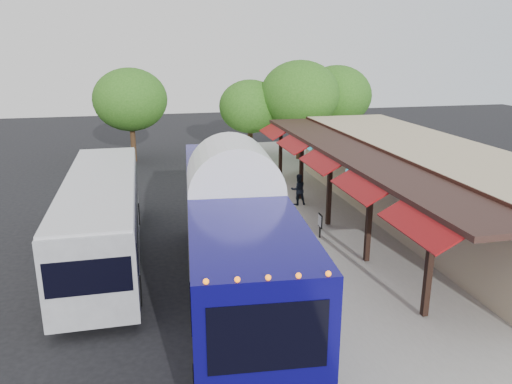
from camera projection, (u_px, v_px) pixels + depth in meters
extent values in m
plane|color=black|center=(267.00, 276.00, 17.76)|extent=(90.00, 90.00, 0.00)
cube|color=#9E9B93|center=(353.00, 225.00, 22.54)|extent=(10.00, 40.00, 0.15)
cube|color=gray|center=(246.00, 234.00, 21.49)|extent=(0.20, 40.00, 0.16)
cube|color=tan|center=(427.00, 184.00, 22.79)|extent=(5.00, 20.00, 3.60)
cube|color=black|center=(378.00, 154.00, 21.83)|extent=(0.06, 20.00, 0.60)
cube|color=#331E19|center=(355.00, 153.00, 21.58)|extent=(2.60, 20.00, 0.18)
cube|color=black|center=(429.00, 266.00, 14.31)|extent=(0.18, 0.18, 3.16)
cube|color=maroon|center=(420.00, 223.00, 13.84)|extent=(1.00, 3.20, 0.57)
cube|color=black|center=(369.00, 220.00, 18.05)|extent=(0.18, 0.18, 3.16)
cube|color=maroon|center=(360.00, 185.00, 17.58)|extent=(1.00, 3.20, 0.57)
cube|color=black|center=(329.00, 190.00, 21.79)|extent=(0.18, 0.18, 3.16)
cube|color=maroon|center=(321.00, 161.00, 21.32)|extent=(1.00, 3.20, 0.57)
cube|color=black|center=(301.00, 169.00, 25.53)|extent=(0.18, 0.18, 3.16)
cube|color=maroon|center=(294.00, 143.00, 25.06)|extent=(1.00, 3.20, 0.57)
cube|color=black|center=(280.00, 153.00, 29.27)|extent=(0.18, 0.18, 3.16)
cube|color=maroon|center=(274.00, 131.00, 28.80)|extent=(1.00, 3.20, 0.57)
sphere|color=#187587|center=(410.00, 208.00, 15.96)|extent=(0.26, 0.26, 0.26)
sphere|color=#187587|center=(349.00, 171.00, 20.64)|extent=(0.26, 0.26, 0.26)
sphere|color=#187587|center=(310.00, 148.00, 25.32)|extent=(0.26, 0.26, 0.26)
cube|color=#0C0862|center=(234.00, 237.00, 15.43)|extent=(3.81, 13.13, 3.40)
cube|color=#0C0862|center=(235.00, 291.00, 15.96)|extent=(3.74, 13.00, 0.38)
ellipsoid|color=white|center=(233.00, 185.00, 14.96)|extent=(3.79, 12.87, 0.61)
cube|color=black|center=(297.00, 335.00, 9.21)|extent=(2.25, 0.22, 1.40)
cylinder|color=black|center=(326.00, 374.00, 11.56)|extent=(0.42, 1.14, 1.12)
cylinder|color=black|center=(184.00, 240.00, 19.51)|extent=(0.42, 1.14, 1.12)
cylinder|color=black|center=(247.00, 235.00, 20.03)|extent=(0.42, 1.14, 1.12)
cube|color=#94969C|center=(103.00, 215.00, 18.85)|extent=(2.61, 11.74, 2.70)
cube|color=black|center=(66.00, 212.00, 18.52)|extent=(0.08, 9.97, 1.02)
cube|color=black|center=(137.00, 207.00, 19.06)|extent=(0.08, 9.97, 1.02)
cube|color=silver|center=(99.00, 180.00, 18.46)|extent=(2.56, 11.50, 0.10)
cylinder|color=black|center=(57.00, 299.00, 15.11)|extent=(0.29, 0.98, 0.98)
cylinder|color=black|center=(136.00, 291.00, 15.61)|extent=(0.29, 0.98, 0.98)
cylinder|color=black|center=(83.00, 218.00, 22.24)|extent=(0.29, 0.98, 0.98)
cylinder|color=black|center=(137.00, 214.00, 22.74)|extent=(0.29, 0.98, 0.98)
imported|color=black|center=(292.00, 237.00, 18.81)|extent=(0.64, 0.49, 1.57)
imported|color=black|center=(298.00, 189.00, 25.00)|extent=(0.79, 0.63, 1.58)
imported|color=black|center=(283.00, 243.00, 17.91)|extent=(1.11, 1.00, 1.82)
imported|color=black|center=(234.00, 162.00, 30.08)|extent=(1.30, 0.86, 1.89)
cube|color=black|center=(320.00, 226.00, 20.73)|extent=(0.06, 0.06, 1.03)
cube|color=black|center=(320.00, 221.00, 20.66)|extent=(0.06, 0.47, 0.56)
cube|color=white|center=(320.00, 221.00, 20.66)|extent=(0.03, 0.40, 0.47)
cylinder|color=#382314|center=(250.00, 141.00, 35.69)|extent=(0.36, 0.36, 2.54)
ellipsoid|color=#265D17|center=(250.00, 106.00, 34.99)|extent=(4.39, 4.39, 3.73)
cylinder|color=#382314|center=(299.00, 139.00, 35.01)|extent=(0.36, 0.36, 3.14)
ellipsoid|color=#265D17|center=(300.00, 94.00, 34.14)|extent=(5.43, 5.43, 4.62)
cylinder|color=#382314|center=(335.00, 134.00, 37.25)|extent=(0.36, 0.36, 2.95)
ellipsoid|color=#265D17|center=(336.00, 95.00, 36.44)|extent=(5.10, 5.10, 4.33)
cylinder|color=#382314|center=(133.00, 141.00, 34.90)|extent=(0.36, 0.36, 2.92)
ellipsoid|color=#265D17|center=(130.00, 100.00, 34.09)|extent=(5.04, 5.04, 4.29)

